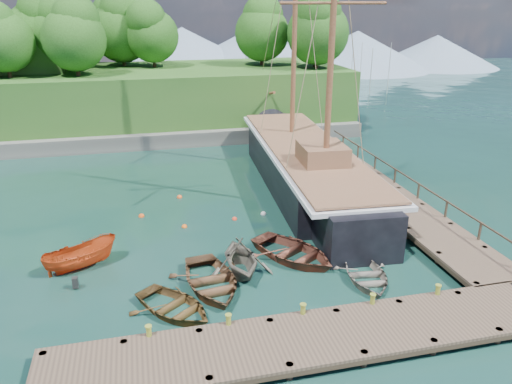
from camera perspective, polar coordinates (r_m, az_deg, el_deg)
ground at (r=24.55m, az=-3.02°, el=-8.88°), size 160.00×160.00×0.00m
dock_near at (r=19.52m, az=6.72°, el=-16.31°), size 20.00×3.20×1.10m
dock_east at (r=33.96m, az=14.07°, el=0.04°), size 3.20×24.00×1.10m
bollard_0 at (r=20.02m, az=-11.97°, el=-17.15°), size 0.26×0.26×0.45m
bollard_1 at (r=20.21m, az=-3.11°, el=-16.24°), size 0.26×0.26×0.45m
bollard_2 at (r=20.83m, az=5.31°, el=-15.02°), size 0.26×0.26×0.45m
bollard_3 at (r=21.85m, az=13.01°, el=-13.62°), size 0.26×0.26×0.45m
bollard_4 at (r=23.21m, az=19.82°, el=-12.17°), size 0.26×0.26×0.45m
rowboat_0 at (r=21.79m, az=-9.29°, el=-13.42°), size 4.58×4.78×0.81m
rowboat_1 at (r=24.29m, az=-1.78°, el=-9.22°), size 3.17×3.66×1.90m
rowboat_2 at (r=23.22m, az=-5.16°, el=-10.84°), size 3.88×5.04×0.97m
rowboat_3 at (r=24.22m, az=12.44°, el=-9.84°), size 3.18×4.12×0.79m
rowboat_4 at (r=25.55m, az=4.25°, el=-7.63°), size 5.47×5.91×1.00m
motorboat_orange at (r=26.15m, az=-19.25°, el=-8.14°), size 3.92×2.80×1.42m
cabin_boat_white at (r=27.96m, az=10.57°, el=-5.30°), size 1.92×4.96×1.90m
schooner at (r=34.95m, az=5.73°, el=2.56°), size 6.87×29.57×22.02m
mooring_buoy_0 at (r=28.02m, az=-17.02°, el=-5.85°), size 0.33×0.33×0.33m
mooring_buoy_1 at (r=29.16m, az=-8.18°, el=-4.00°), size 0.33×0.33×0.33m
mooring_buoy_2 at (r=29.88m, az=-2.47°, el=-3.15°), size 0.31×0.31×0.31m
mooring_buoy_3 at (r=30.56m, az=0.85°, el=-2.57°), size 0.35×0.35×0.35m
mooring_buoy_4 at (r=31.03m, az=-12.95°, el=-2.76°), size 0.35×0.35×0.35m
mooring_buoy_5 at (r=33.51m, az=-8.73°, el=-0.64°), size 0.36×0.36×0.36m
headland at (r=53.53m, az=-23.85°, el=12.10°), size 51.00×19.31×12.90m
distant_ridge at (r=91.65m, az=-8.84°, el=15.84°), size 117.00×40.00×10.00m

